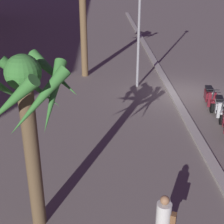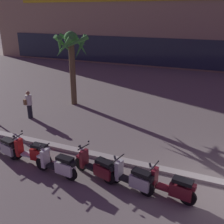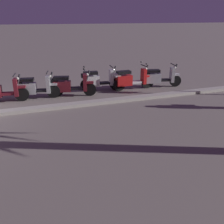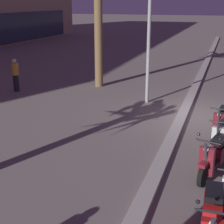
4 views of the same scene
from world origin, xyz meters
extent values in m
cylinder|color=black|center=(-7.78, -0.99, 0.26)|extent=(0.53, 0.21, 0.52)
cube|color=black|center=(-8.45, -0.85, 0.32)|extent=(0.65, 0.40, 0.08)
cube|color=silver|center=(-7.99, -0.95, 0.41)|extent=(0.73, 0.46, 0.42)
cube|color=black|center=(-7.97, -0.95, 0.74)|extent=(0.65, 0.42, 0.12)
cube|color=black|center=(-7.70, -1.01, 0.64)|extent=(0.28, 0.25, 0.16)
cylinder|color=black|center=(-7.67, -0.91, 0.26)|extent=(0.52, 0.12, 0.52)
cylinder|color=black|center=(-6.33, -0.87, 0.26)|extent=(0.52, 0.12, 0.52)
cube|color=silver|center=(-7.05, -0.89, 0.32)|extent=(0.61, 0.30, 0.08)
cube|color=red|center=(-6.55, -0.88, 0.44)|extent=(0.69, 0.34, 0.45)
cube|color=black|center=(-6.53, -0.88, 0.80)|extent=(0.61, 0.32, 0.12)
cube|color=red|center=(-7.49, -0.91, 0.55)|extent=(0.15, 0.34, 0.66)
cube|color=red|center=(-7.67, -0.91, 0.55)|extent=(0.32, 0.17, 0.08)
cylinder|color=#333338|center=(-7.57, -0.91, 0.70)|extent=(0.28, 0.08, 0.69)
cylinder|color=black|center=(-7.49, -0.91, 1.02)|extent=(0.06, 0.56, 0.04)
sphere|color=white|center=(-7.59, -0.91, 0.88)|extent=(0.12, 0.12, 0.12)
cube|color=silver|center=(-6.25, -0.87, 0.70)|extent=(0.25, 0.21, 0.16)
sphere|color=black|center=(-7.46, -1.15, 1.14)|extent=(0.07, 0.07, 0.07)
sphere|color=black|center=(-7.48, -0.67, 1.14)|extent=(0.07, 0.07, 0.07)
cylinder|color=black|center=(-6.26, -1.16, 0.26)|extent=(0.53, 0.15, 0.52)
cylinder|color=black|center=(-4.98, -1.29, 0.26)|extent=(0.53, 0.15, 0.52)
cube|color=black|center=(-5.67, -1.22, 0.32)|extent=(0.62, 0.34, 0.08)
cube|color=white|center=(-5.20, -1.26, 0.43)|extent=(0.71, 0.39, 0.44)
cube|color=black|center=(-5.18, -1.27, 0.79)|extent=(0.63, 0.36, 0.12)
cube|color=white|center=(-6.08, -1.18, 0.55)|extent=(0.17, 0.35, 0.66)
cube|color=white|center=(-6.26, -1.16, 0.55)|extent=(0.33, 0.19, 0.08)
cylinder|color=#333338|center=(-6.16, -1.17, 0.70)|extent=(0.29, 0.10, 0.69)
cylinder|color=black|center=(-6.08, -1.18, 1.02)|extent=(0.10, 0.56, 0.04)
sphere|color=white|center=(-6.18, -1.17, 0.88)|extent=(0.12, 0.12, 0.12)
cube|color=black|center=(-4.90, -1.29, 0.69)|extent=(0.26, 0.22, 0.16)
cylinder|color=black|center=(-4.96, -0.60, 0.26)|extent=(0.53, 0.23, 0.52)
cylinder|color=black|center=(-3.69, -0.94, 0.26)|extent=(0.53, 0.23, 0.52)
cube|color=black|center=(-4.37, -0.76, 0.32)|extent=(0.65, 0.42, 0.08)
cube|color=maroon|center=(-3.90, -0.88, 0.41)|extent=(0.74, 0.48, 0.42)
cube|color=black|center=(-3.88, -0.89, 0.75)|extent=(0.66, 0.44, 0.12)
cube|color=maroon|center=(-4.78, -0.65, 0.55)|extent=(0.22, 0.36, 0.66)
cube|color=maroon|center=(-4.96, -0.60, 0.55)|extent=(0.35, 0.24, 0.08)
cylinder|color=#333338|center=(-4.86, -0.63, 0.70)|extent=(0.29, 0.14, 0.69)
cylinder|color=black|center=(-4.78, -0.65, 1.02)|extent=(0.18, 0.55, 0.04)
sphere|color=white|center=(-4.88, -0.63, 0.88)|extent=(0.12, 0.12, 0.12)
cube|color=black|center=(-3.61, -0.96, 0.65)|extent=(0.28, 0.25, 0.16)
sphere|color=black|center=(-4.83, -0.89, 1.14)|extent=(0.07, 0.07, 0.07)
sphere|color=black|center=(-4.70, -0.42, 1.14)|extent=(0.07, 0.07, 0.07)
cylinder|color=black|center=(-3.54, -0.81, 0.26)|extent=(0.53, 0.20, 0.52)
cylinder|color=black|center=(-2.35, -1.05, 0.26)|extent=(0.53, 0.20, 0.52)
cube|color=black|center=(-2.99, -0.92, 0.32)|extent=(0.64, 0.39, 0.08)
cube|color=silver|center=(-2.57, -1.01, 0.41)|extent=(0.73, 0.45, 0.42)
cube|color=black|center=(-2.55, -1.01, 0.75)|extent=(0.65, 0.41, 0.12)
cube|color=silver|center=(-3.36, -0.84, 0.55)|extent=(0.20, 0.36, 0.66)
cube|color=silver|center=(-3.54, -0.81, 0.55)|extent=(0.35, 0.22, 0.08)
cylinder|color=#333338|center=(-3.44, -0.83, 0.70)|extent=(0.29, 0.12, 0.69)
cylinder|color=black|center=(-3.36, -0.84, 1.02)|extent=(0.15, 0.56, 0.04)
sphere|color=white|center=(-3.46, -0.82, 0.88)|extent=(0.12, 0.12, 0.12)
cube|color=black|center=(-2.27, -1.06, 0.65)|extent=(0.27, 0.24, 0.16)
cylinder|color=black|center=(-2.36, -0.79, 0.26)|extent=(0.53, 0.17, 0.52)
cylinder|color=black|center=(-1.09, -0.97, 0.26)|extent=(0.53, 0.17, 0.52)
cube|color=maroon|center=(-1.77, -0.87, 0.32)|extent=(0.63, 0.36, 0.08)
cube|color=maroon|center=(-1.31, -0.94, 0.42)|extent=(0.72, 0.41, 0.42)
cube|color=black|center=(-1.29, -0.94, 0.76)|extent=(0.64, 0.38, 0.12)
cube|color=maroon|center=(-2.18, -0.81, 0.55)|extent=(0.19, 0.36, 0.66)
cube|color=maroon|center=(-2.36, -0.79, 0.55)|extent=(0.34, 0.20, 0.08)
cylinder|color=#333338|center=(-2.26, -0.80, 0.70)|extent=(0.29, 0.11, 0.69)
cylinder|color=black|center=(-2.18, -0.81, 1.02)|extent=(0.12, 0.56, 0.04)
sphere|color=white|center=(-2.28, -0.80, 0.88)|extent=(0.12, 0.12, 0.12)
cube|color=maroon|center=(-1.02, -0.98, 0.66)|extent=(0.27, 0.23, 0.16)
cylinder|color=brown|center=(-9.03, 5.75, 2.01)|extent=(0.36, 0.36, 4.02)
sphere|color=#3D8438|center=(-9.03, 5.75, 4.02)|extent=(0.78, 0.78, 0.78)
cone|color=#3D8438|center=(-8.40, 5.74, 3.55)|extent=(0.31, 1.44, 1.35)
cone|color=#3D8438|center=(-8.72, 6.32, 3.57)|extent=(1.43, 0.95, 1.30)
cone|color=#3D8438|center=(-9.34, 6.48, 3.82)|extent=(1.65, 0.93, 0.86)
cone|color=#3D8438|center=(-9.62, 5.96, 3.55)|extent=(0.74, 1.46, 1.34)
cone|color=#3D8438|center=(-9.56, 5.38, 3.58)|extent=(1.08, 1.37, 1.30)
cone|color=#3D8438|center=(-9.16, 5.14, 3.55)|extent=(1.47, 0.59, 1.35)
cone|color=#3D8438|center=(-8.48, 5.18, 3.81)|extent=(1.40, 1.37, 0.88)
cylinder|color=black|center=(-10.02, 2.78, 0.38)|extent=(0.26, 0.26, 0.77)
cylinder|color=silver|center=(-10.02, 2.78, 1.04)|extent=(0.34, 0.34, 0.54)
sphere|color=#9E704C|center=(-10.02, 2.78, 1.41)|extent=(0.21, 0.21, 0.21)
cube|color=brown|center=(-10.10, 2.57, 0.96)|extent=(0.19, 0.17, 0.28)
camera|label=1|loc=(-15.79, 4.13, 6.11)|focal=53.54mm
camera|label=2|loc=(-0.64, -7.80, 5.46)|focal=42.37mm
camera|label=3|loc=(-2.58, 9.01, 3.04)|focal=40.48mm
camera|label=4|loc=(-12.04, -0.88, 3.97)|focal=54.46mm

